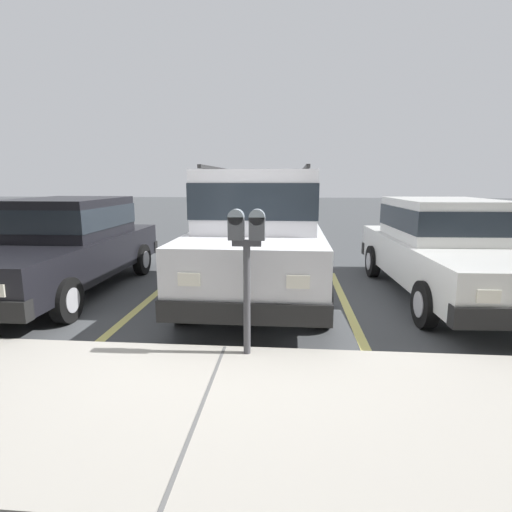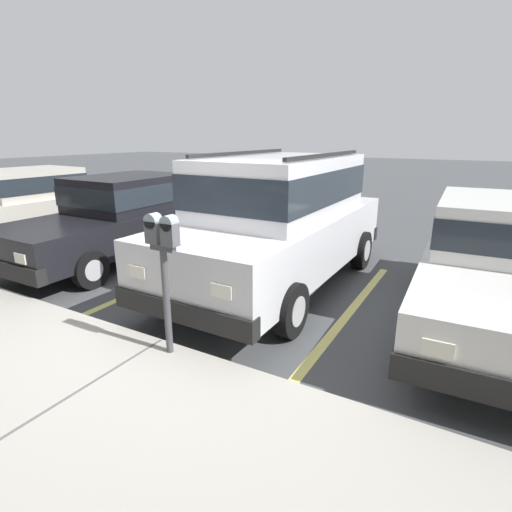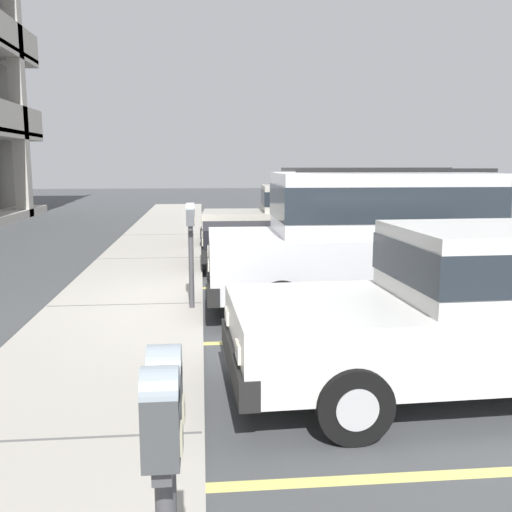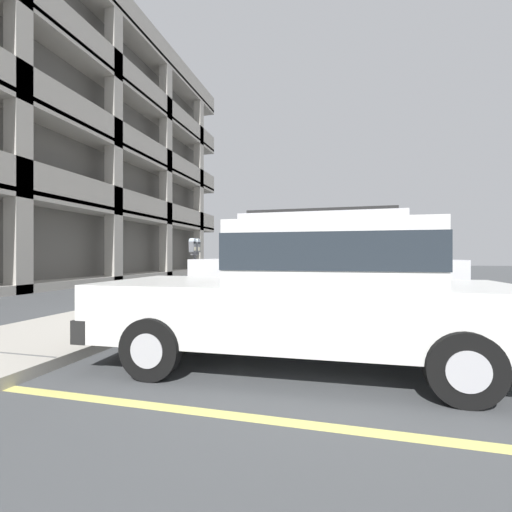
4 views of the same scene
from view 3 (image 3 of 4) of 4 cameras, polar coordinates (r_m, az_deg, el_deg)
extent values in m
cube|color=#444749|center=(8.28, -3.93, -5.81)|extent=(80.00, 80.00, 0.10)
cube|color=#ADA89E|center=(8.33, -12.95, -5.16)|extent=(40.00, 2.20, 0.12)
cube|color=#606060|center=(4.59, -19.63, -16.86)|extent=(0.03, 2.16, 0.00)
cube|color=#606060|center=(8.31, -12.97, -4.75)|extent=(0.03, 2.16, 0.00)
cube|color=#606060|center=(12.21, -10.58, -0.20)|extent=(0.03, 2.16, 0.00)
cube|color=#606060|center=(16.15, -9.35, 2.13)|extent=(0.03, 2.16, 0.00)
cube|color=#DBD16B|center=(4.35, 18.01, -20.12)|extent=(0.12, 4.80, 0.01)
cube|color=#DBD16B|center=(7.00, 8.08, -8.28)|extent=(0.12, 4.80, 0.01)
cube|color=#DBD16B|center=(9.87, 3.98, -3.02)|extent=(0.12, 4.80, 0.01)
cube|color=#DBD16B|center=(12.81, 1.77, -0.14)|extent=(0.12, 4.80, 0.01)
cube|color=#DBD16B|center=(15.79, 0.39, 1.65)|extent=(0.12, 4.80, 0.01)
cube|color=silver|center=(8.29, 11.80, -0.45)|extent=(1.87, 4.71, 0.80)
cube|color=silver|center=(8.21, 12.33, 5.21)|extent=(1.64, 2.93, 0.84)
cube|color=#232B33|center=(8.20, 12.33, 5.35)|extent=(1.66, 2.95, 0.46)
cube|color=black|center=(7.99, -4.36, -2.69)|extent=(1.88, 0.17, 0.24)
cube|color=silver|center=(8.48, -4.77, 0.49)|extent=(0.24, 0.03, 0.14)
cube|color=silver|center=(7.36, -4.72, -0.87)|extent=(0.24, 0.03, 0.14)
cylinder|color=black|center=(8.94, 1.05, -2.15)|extent=(0.20, 0.66, 0.66)
cylinder|color=#B2B2B7|center=(8.94, 1.05, -2.15)|extent=(0.22, 0.36, 0.36)
cylinder|color=black|center=(7.20, 2.58, -4.99)|extent=(0.20, 0.66, 0.66)
cylinder|color=#B2B2B7|center=(7.20, 2.58, -4.99)|extent=(0.22, 0.36, 0.36)
cylinder|color=black|center=(9.69, 18.46, -1.74)|extent=(0.20, 0.66, 0.66)
cylinder|color=#B2B2B7|center=(9.69, 18.46, -1.74)|extent=(0.22, 0.36, 0.36)
cylinder|color=black|center=(8.11, 23.50, -4.13)|extent=(0.20, 0.66, 0.66)
cylinder|color=#B2B2B7|center=(8.11, 23.50, -4.13)|extent=(0.22, 0.36, 0.36)
cube|color=black|center=(8.85, 11.10, 8.51)|extent=(0.07, 2.62, 0.05)
cube|color=black|center=(7.53, 14.01, 8.30)|extent=(0.07, 2.62, 0.05)
cube|color=silver|center=(5.64, 20.76, -6.82)|extent=(1.86, 4.46, 0.60)
cube|color=silver|center=(5.65, 23.80, -0.52)|extent=(1.57, 2.03, 0.64)
cube|color=#232B33|center=(5.65, 23.81, -0.36)|extent=(1.59, 2.06, 0.35)
cube|color=black|center=(5.06, -1.81, -10.16)|extent=(1.74, 0.22, 0.24)
cube|color=silver|center=(5.49, -2.91, -5.99)|extent=(0.24, 0.04, 0.14)
cube|color=silver|center=(4.48, -1.79, -9.52)|extent=(0.24, 0.04, 0.14)
cylinder|color=black|center=(6.00, 5.04, -8.24)|extent=(0.18, 0.61, 0.60)
cylinder|color=#B2B2B7|center=(6.00, 5.04, -8.24)|extent=(0.19, 0.34, 0.33)
cylinder|color=black|center=(4.50, 9.80, -14.53)|extent=(0.18, 0.61, 0.60)
cylinder|color=#B2B2B7|center=(4.50, 9.80, -14.53)|extent=(0.19, 0.34, 0.33)
cube|color=black|center=(11.37, 5.84, 1.65)|extent=(1.72, 4.41, 0.60)
cube|color=black|center=(11.37, 7.38, 4.76)|extent=(1.51, 1.99, 0.64)
cube|color=#232B33|center=(11.37, 7.38, 4.84)|extent=(1.53, 2.01, 0.35)
cube|color=black|center=(11.17, -5.10, 0.59)|extent=(1.73, 0.17, 0.24)
cube|color=black|center=(12.02, 15.97, 0.88)|extent=(1.73, 0.17, 0.24)
cube|color=silver|center=(11.66, -5.39, 2.14)|extent=(0.24, 0.03, 0.14)
cube|color=silver|center=(10.61, -5.35, 1.44)|extent=(0.24, 0.03, 0.14)
cylinder|color=black|center=(12.05, -1.35, 0.68)|extent=(0.16, 0.60, 0.60)
cylinder|color=#B2B2B7|center=(12.05, -1.35, 0.68)|extent=(0.18, 0.33, 0.33)
cylinder|color=black|center=(10.41, -0.64, -0.69)|extent=(0.16, 0.60, 0.60)
cylinder|color=#B2B2B7|center=(10.41, -0.64, -0.69)|extent=(0.18, 0.33, 0.33)
cylinder|color=black|center=(12.55, 11.16, 0.86)|extent=(0.16, 0.60, 0.60)
cylinder|color=#B2B2B7|center=(12.55, 11.16, 0.86)|extent=(0.18, 0.33, 0.33)
cylinder|color=black|center=(10.99, 13.67, -0.42)|extent=(0.16, 0.60, 0.60)
cylinder|color=#B2B2B7|center=(10.99, 13.67, -0.42)|extent=(0.18, 0.33, 0.33)
cube|color=beige|center=(14.53, 3.43, 3.35)|extent=(1.92, 4.48, 0.60)
cube|color=beige|center=(14.52, 4.63, 5.78)|extent=(1.59, 2.05, 0.64)
cube|color=#232B33|center=(14.52, 4.63, 5.84)|extent=(1.62, 2.08, 0.35)
cube|color=black|center=(14.49, -5.12, 2.59)|extent=(1.74, 0.25, 0.24)
cube|color=black|center=(14.94, 11.70, 2.63)|extent=(1.74, 0.25, 0.24)
cube|color=silver|center=(14.99, -5.24, 3.73)|extent=(0.24, 0.04, 0.14)
cube|color=silver|center=(13.94, -5.43, 3.31)|extent=(0.24, 0.04, 0.14)
cylinder|color=black|center=(15.32, -2.00, 2.53)|extent=(0.19, 0.61, 0.60)
cylinder|color=#B2B2B7|center=(15.32, -2.00, 2.53)|extent=(0.20, 0.34, 0.33)
cylinder|color=black|center=(13.66, -1.92, 1.71)|extent=(0.19, 0.61, 0.60)
cylinder|color=#B2B2B7|center=(13.66, -1.92, 1.71)|extent=(0.20, 0.34, 0.33)
cylinder|color=black|center=(15.59, 8.09, 2.56)|extent=(0.19, 0.61, 0.60)
cylinder|color=#B2B2B7|center=(15.59, 8.09, 2.56)|extent=(0.20, 0.34, 0.33)
cylinder|color=black|center=(13.96, 9.35, 1.75)|extent=(0.19, 0.61, 0.60)
cylinder|color=#B2B2B7|center=(13.96, 9.35, 1.75)|extent=(0.20, 0.34, 0.33)
cylinder|color=#47474C|center=(7.88, -6.48, -1.28)|extent=(0.07, 0.07, 1.09)
cube|color=#47474C|center=(7.80, -6.56, 2.88)|extent=(0.28, 0.06, 0.06)
cube|color=#515459|center=(7.68, -6.59, 3.84)|extent=(0.15, 0.11, 0.22)
cylinder|color=#8C99A3|center=(7.67, -6.61, 4.66)|extent=(0.15, 0.11, 0.15)
cube|color=#B7B293|center=(7.69, -6.15, 3.56)|extent=(0.08, 0.01, 0.08)
cube|color=#515459|center=(7.88, -6.57, 3.98)|extent=(0.15, 0.11, 0.22)
cylinder|color=#8C99A3|center=(7.87, -6.58, 4.77)|extent=(0.15, 0.11, 0.15)
cube|color=#B7B293|center=(7.88, -6.13, 3.71)|extent=(0.08, 0.01, 0.08)
cube|color=#47474C|center=(1.92, -9.13, -18.96)|extent=(0.28, 0.06, 0.06)
cube|color=#424447|center=(1.77, -9.46, -16.50)|extent=(0.15, 0.11, 0.22)
cylinder|color=#8C99A3|center=(1.73, -9.56, -13.21)|extent=(0.15, 0.11, 0.15)
cube|color=#B7B293|center=(1.78, -7.44, -17.61)|extent=(0.08, 0.01, 0.08)
cube|color=#424447|center=(1.95, -9.05, -13.95)|extent=(0.15, 0.11, 0.22)
cylinder|color=#8C99A3|center=(1.91, -9.14, -10.92)|extent=(0.15, 0.11, 0.15)
cube|color=#B7B293|center=(1.96, -7.25, -14.97)|extent=(0.08, 0.01, 0.08)
cube|color=#B7B2A8|center=(24.57, -22.94, 17.72)|extent=(0.60, 0.50, 12.00)
camera|label=1|loc=(8.32, -33.65, 5.87)|focal=28.00mm
camera|label=2|loc=(5.92, -35.41, 9.25)|focal=28.00mm
camera|label=4|loc=(3.23, 63.01, -12.34)|focal=24.00mm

